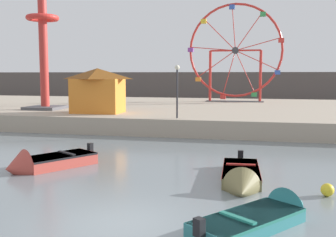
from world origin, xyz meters
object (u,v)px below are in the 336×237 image
at_px(motorboat_olive_wood, 241,179).
at_px(motorboat_teal_painted, 268,215).
at_px(mooring_buoy_orange, 327,190).
at_px(ferris_wheel_red_frame, 235,53).
at_px(motorboat_faded_red, 43,163).
at_px(promenade_lamp_near, 177,83).
at_px(carnival_booth_orange_canopy, 98,90).
at_px(drop_tower_red_tower, 43,42).

bearing_deg(motorboat_olive_wood, motorboat_teal_painted, 10.12).
xyz_separation_m(motorboat_olive_wood, mooring_buoy_orange, (2.88, -0.86, 0.01)).
xyz_separation_m(ferris_wheel_red_frame, mooring_buoy_orange, (5.00, -29.45, -6.10)).
distance_m(motorboat_olive_wood, motorboat_faded_red, 8.43).
distance_m(motorboat_teal_painted, promenade_lamp_near, 16.37).
bearing_deg(carnival_booth_orange_canopy, mooring_buoy_orange, -46.52).
height_order(drop_tower_red_tower, promenade_lamp_near, drop_tower_red_tower).
relative_size(carnival_booth_orange_canopy, promenade_lamp_near, 1.15).
xyz_separation_m(motorboat_olive_wood, ferris_wheel_red_frame, (-2.12, 28.59, 6.11)).
height_order(motorboat_faded_red, drop_tower_red_tower, drop_tower_red_tower).
bearing_deg(carnival_booth_orange_canopy, motorboat_olive_wood, -51.22).
height_order(motorboat_faded_red, promenade_lamp_near, promenade_lamp_near).
distance_m(motorboat_olive_wood, promenade_lamp_near, 12.65).
bearing_deg(carnival_booth_orange_canopy, motorboat_teal_painted, -55.84).
bearing_deg(drop_tower_red_tower, carnival_booth_orange_canopy, -20.26).
relative_size(motorboat_olive_wood, carnival_booth_orange_canopy, 1.26).
height_order(motorboat_teal_painted, drop_tower_red_tower, drop_tower_red_tower).
xyz_separation_m(motorboat_faded_red, drop_tower_red_tower, (-8.45, 15.07, 6.44)).
height_order(motorboat_teal_painted, promenade_lamp_near, promenade_lamp_near).
distance_m(motorboat_faded_red, promenade_lamp_near, 11.74).
relative_size(motorboat_faded_red, mooring_buoy_orange, 9.39).
bearing_deg(ferris_wheel_red_frame, motorboat_faded_red, -102.67).
height_order(carnival_booth_orange_canopy, mooring_buoy_orange, carnival_booth_orange_canopy).
height_order(motorboat_faded_red, mooring_buoy_orange, motorboat_faded_red).
bearing_deg(promenade_lamp_near, motorboat_teal_painted, -69.33).
xyz_separation_m(motorboat_olive_wood, drop_tower_red_tower, (-16.86, 15.64, 6.51)).
bearing_deg(motorboat_olive_wood, mooring_buoy_orange, 69.88).
height_order(motorboat_teal_painted, mooring_buoy_orange, motorboat_teal_painted).
bearing_deg(drop_tower_red_tower, motorboat_olive_wood, -42.84).
bearing_deg(carnival_booth_orange_canopy, promenade_lamp_near, -20.63).
bearing_deg(motorboat_teal_painted, carnival_booth_orange_canopy, 72.63).
bearing_deg(ferris_wheel_red_frame, mooring_buoy_orange, -80.37).
bearing_deg(mooring_buoy_orange, motorboat_faded_red, 172.79).
xyz_separation_m(motorboat_teal_painted, drop_tower_red_tower, (-17.77, 19.40, 6.51)).
bearing_deg(motorboat_teal_painted, promenade_lamp_near, 58.13).
height_order(ferris_wheel_red_frame, promenade_lamp_near, ferris_wheel_red_frame).
height_order(drop_tower_red_tower, mooring_buoy_orange, drop_tower_red_tower).
relative_size(motorboat_faded_red, motorboat_teal_painted, 0.99).
xyz_separation_m(motorboat_teal_painted, ferris_wheel_red_frame, (-3.02, 32.35, 6.11)).
bearing_deg(mooring_buoy_orange, carnival_booth_orange_canopy, 134.49).
xyz_separation_m(carnival_booth_orange_canopy, mooring_buoy_orange, (14.20, -14.45, -2.69)).
height_order(motorboat_olive_wood, motorboat_faded_red, motorboat_faded_red).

